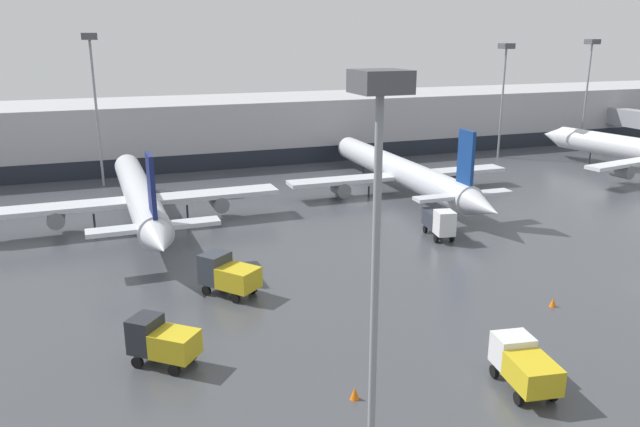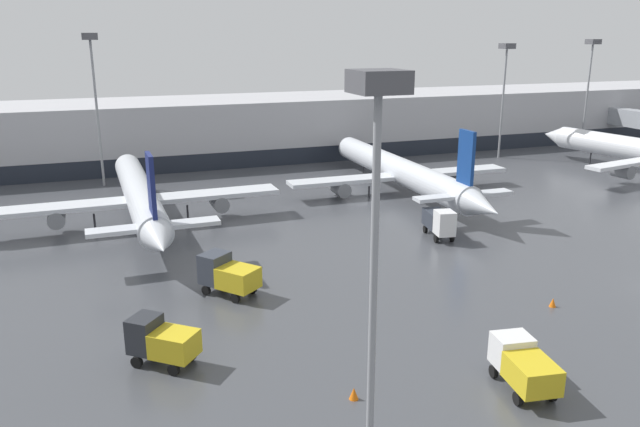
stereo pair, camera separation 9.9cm
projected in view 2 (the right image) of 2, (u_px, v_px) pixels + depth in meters
terminal_building at (350, 123)px, 100.60m from camera, size 160.00×29.66×9.00m
parked_jet_0 at (401, 171)px, 74.12m from camera, size 27.71×39.57×9.38m
parked_jet_1 at (140, 196)px, 60.59m from camera, size 27.49×35.42×9.38m
service_truck_0 at (227, 274)px, 45.15m from camera, size 4.36×4.70×2.91m
service_truck_1 at (161, 340)px, 35.49m from camera, size 4.20×3.96×2.77m
service_truck_2 at (523, 364)px, 33.04m from camera, size 2.71×4.62×2.46m
service_truck_3 at (439, 221)px, 57.77m from camera, size 2.42×4.92×2.90m
traffic_cone_0 at (553, 302)px, 43.33m from camera, size 0.47×0.47×0.63m
traffic_cone_3 at (354, 393)px, 32.35m from camera, size 0.49×0.49×0.66m
apron_light_mast_0 at (376, 170)px, 22.20m from camera, size 1.80×1.80×17.12m
apron_light_mast_1 at (93, 67)px, 74.18m from camera, size 1.80×1.80×18.41m
apron_light_mast_2 at (591, 62)px, 100.50m from camera, size 1.80×1.80×17.48m
apron_light_mast_5 at (505, 67)px, 91.99m from camera, size 1.80×1.80×16.97m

